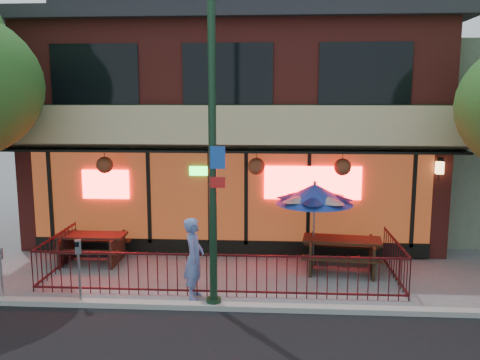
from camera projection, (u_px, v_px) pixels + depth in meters
The scene contains 11 objects.
ground at pixel (216, 300), 11.11m from camera, with size 80.00×80.00×0.00m, color gray.
curb at pixel (213, 306), 10.61m from camera, with size 80.00×0.25×0.12m, color #999993.
restaurant_building at pixel (238, 105), 17.45m from camera, with size 12.96×9.49×8.05m.
patio_fence at pixel (218, 265), 11.50m from camera, with size 8.44×2.62×1.00m.
street_light at pixel (213, 159), 10.21m from camera, with size 0.43×0.32×7.00m.
picnic_table_left at pixel (92, 244), 13.61m from camera, with size 1.79×1.38×0.76m.
picnic_table_right at pixel (342, 249), 12.93m from camera, with size 2.12×1.73×0.84m.
patio_umbrella at pixel (315, 194), 12.96m from camera, with size 2.00×2.00×2.28m.
pedestrian at pixel (194, 258), 11.09m from camera, with size 0.66×0.43×1.81m, color #5F7BBF.
parking_meter_near at pixel (79, 261), 10.65m from camera, with size 0.16×0.15×1.44m.
parking_meter_far at pixel (1, 265), 10.87m from camera, with size 0.13×0.11×1.21m.
Camera 1 is at (1.19, -10.49, 4.37)m, focal length 38.00 mm.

